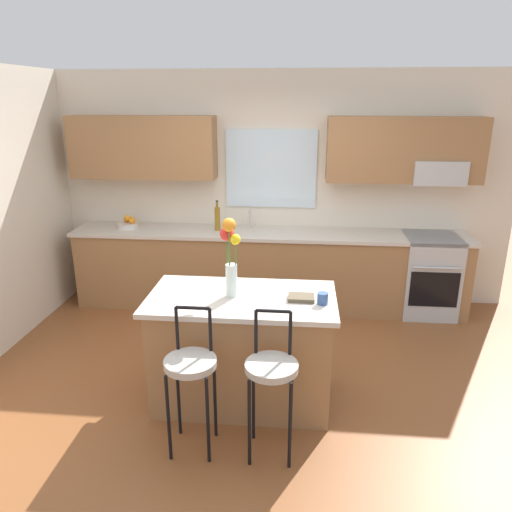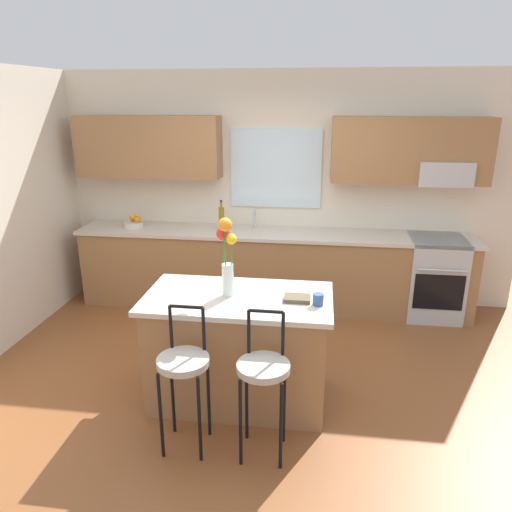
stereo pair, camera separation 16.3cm
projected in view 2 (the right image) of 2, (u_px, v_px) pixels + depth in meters
ground_plane at (252, 383)px, 4.22m from camera, size 14.00×14.00×0.00m
back_wall_assembly at (279, 177)px, 5.61m from camera, size 5.60×0.50×2.70m
counter_run at (272, 269)px, 5.68m from camera, size 4.56×0.64×0.92m
sink_faucet at (254, 216)px, 5.65m from camera, size 0.02×0.13×0.23m
oven_range at (433, 277)px, 5.42m from camera, size 0.60×0.64×0.92m
kitchen_island at (239, 348)px, 3.88m from camera, size 1.46×0.81×0.92m
bar_stool_near at (184, 367)px, 3.28m from camera, size 0.36×0.36×1.04m
bar_stool_middle at (263, 373)px, 3.21m from camera, size 0.36×0.36×1.04m
flower_vase at (226, 252)px, 3.64m from camera, size 0.16×0.17×0.63m
mug_ceramic at (318, 300)px, 3.56m from camera, size 0.08×0.08×0.09m
cookbook at (297, 298)px, 3.66m from camera, size 0.20×0.15×0.03m
fruit_bowl_oranges at (134, 223)px, 5.73m from camera, size 0.24×0.24×0.16m
bottle_olive_oil at (221, 218)px, 5.56m from camera, size 0.06×0.06×0.35m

